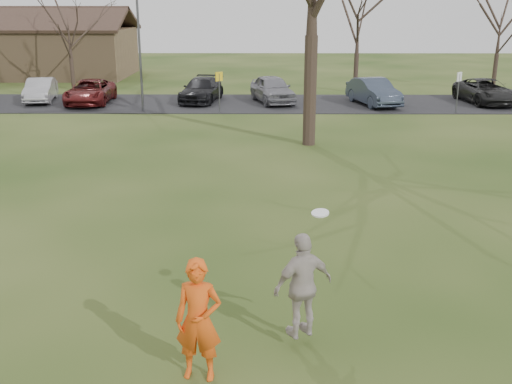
% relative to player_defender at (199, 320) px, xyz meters
% --- Properties ---
extents(ground, '(120.00, 120.00, 0.00)m').
position_rel_player_defender_xyz_m(ground, '(0.80, 0.48, -0.95)').
color(ground, '#1E380F').
rests_on(ground, ground).
extents(parking_strip, '(62.00, 6.50, 0.04)m').
position_rel_player_defender_xyz_m(parking_strip, '(0.80, 25.48, -0.93)').
color(parking_strip, black).
rests_on(parking_strip, ground).
extents(player_defender, '(0.74, 0.54, 1.90)m').
position_rel_player_defender_xyz_m(player_defender, '(0.00, 0.00, 0.00)').
color(player_defender, '#E85213').
rests_on(player_defender, ground).
extents(car_1, '(2.04, 4.10, 1.29)m').
position_rel_player_defender_xyz_m(car_1, '(-11.50, 25.92, -0.26)').
color(car_1, '#A2A1A6').
rests_on(car_1, parking_strip).
extents(car_2, '(2.32, 4.76, 1.30)m').
position_rel_player_defender_xyz_m(car_2, '(-8.52, 25.26, -0.26)').
color(car_2, '#581415').
rests_on(car_2, parking_strip).
extents(car_3, '(2.48, 4.73, 1.31)m').
position_rel_player_defender_xyz_m(car_3, '(-2.44, 26.03, -0.26)').
color(car_3, black).
rests_on(car_3, parking_strip).
extents(car_4, '(2.84, 4.66, 1.48)m').
position_rel_player_defender_xyz_m(car_4, '(1.54, 25.73, -0.17)').
color(car_4, gray).
rests_on(car_4, parking_strip).
extents(car_5, '(2.57, 4.58, 1.43)m').
position_rel_player_defender_xyz_m(car_5, '(7.03, 24.92, -0.19)').
color(car_5, '#343E4E').
rests_on(car_5, parking_strip).
extents(car_6, '(2.62, 4.93, 1.32)m').
position_rel_player_defender_xyz_m(car_6, '(13.36, 25.56, -0.25)').
color(car_6, black).
rests_on(car_6, parking_strip).
extents(catching_play, '(1.12, 0.86, 2.19)m').
position_rel_player_defender_xyz_m(catching_play, '(1.59, 0.89, 0.12)').
color(catching_play, '#B4A8A1').
rests_on(catching_play, ground).
extents(lamp_post, '(0.34, 0.34, 6.27)m').
position_rel_player_defender_xyz_m(lamp_post, '(-5.20, 22.98, 3.02)').
color(lamp_post, '#47474C').
rests_on(lamp_post, ground).
extents(sign_yellow, '(0.35, 0.35, 2.08)m').
position_rel_player_defender_xyz_m(sign_yellow, '(-1.20, 22.48, 0.50)').
color(sign_yellow, '#47474C').
rests_on(sign_yellow, ground).
extents(sign_white, '(0.35, 0.35, 2.08)m').
position_rel_player_defender_xyz_m(sign_white, '(10.80, 22.48, 0.50)').
color(sign_white, '#47474C').
rests_on(sign_white, ground).
extents(small_tree_row, '(55.00, 5.90, 8.50)m').
position_rel_player_defender_xyz_m(small_tree_row, '(5.19, 30.54, 2.94)').
color(small_tree_row, '#352821').
rests_on(small_tree_row, ground).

